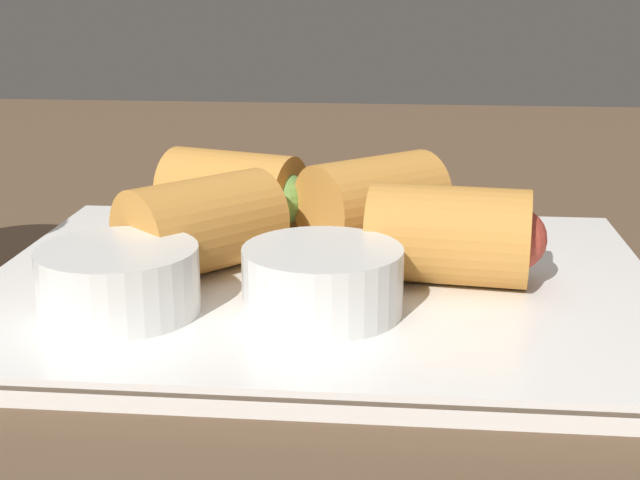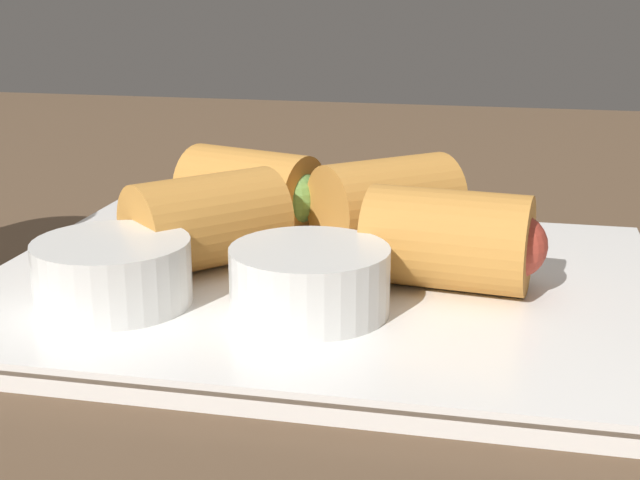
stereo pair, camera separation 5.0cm
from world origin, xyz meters
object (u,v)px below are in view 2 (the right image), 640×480
object	(u,v)px
dipping_bowl_far	(113,270)
spoon	(429,219)
serving_plate	(320,290)
dipping_bowl_near	(310,277)

from	to	relation	value
dipping_bowl_far	spoon	size ratio (longest dim) A/B	0.36
serving_plate	dipping_bowl_far	bearing A→B (deg)	34.00
serving_plate	dipping_bowl_far	xyz separation A→B (cm)	(8.46, 5.71, 2.38)
serving_plate	dipping_bowl_near	xyz separation A→B (cm)	(-0.58, 4.85, 2.38)
serving_plate	spoon	size ratio (longest dim) A/B	1.66
serving_plate	dipping_bowl_near	world-z (taller)	dipping_bowl_near
dipping_bowl_near	dipping_bowl_far	bearing A→B (deg)	5.44
dipping_bowl_far	spoon	bearing A→B (deg)	-120.96
dipping_bowl_near	spoon	size ratio (longest dim) A/B	0.36
serving_plate	dipping_bowl_near	distance (cm)	5.43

